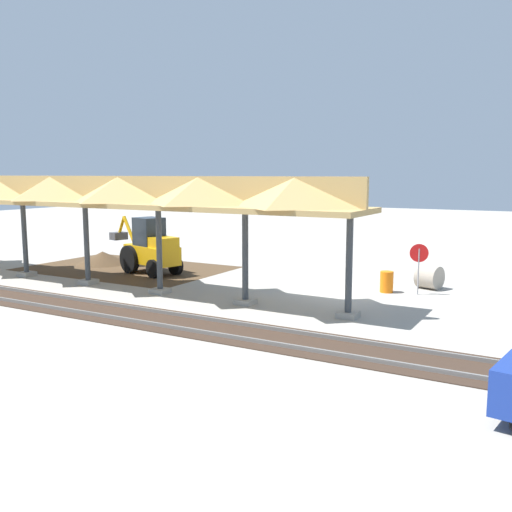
# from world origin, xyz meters

# --- Properties ---
(ground_plane) EXTENTS (120.00, 120.00, 0.00)m
(ground_plane) POSITION_xyz_m (0.00, 0.00, 0.00)
(ground_plane) COLOR #9E998E
(dirt_work_zone) EXTENTS (10.43, 7.00, 0.01)m
(dirt_work_zone) POSITION_xyz_m (12.16, -0.14, 0.00)
(dirt_work_zone) COLOR #4C3823
(dirt_work_zone) RESTS_ON ground
(platform_canopy) EXTENTS (26.23, 3.20, 4.90)m
(platform_canopy) POSITION_xyz_m (10.74, 3.97, 4.18)
(platform_canopy) COLOR #9E998E
(platform_canopy) RESTS_ON ground
(rail_tracks) EXTENTS (60.00, 2.58, 0.15)m
(rail_tracks) POSITION_xyz_m (0.00, 7.53, 0.03)
(rail_tracks) COLOR slate
(rail_tracks) RESTS_ON ground
(stop_sign) EXTENTS (0.74, 0.21, 2.13)m
(stop_sign) POSITION_xyz_m (-2.95, -1.11, 1.52)
(stop_sign) COLOR gray
(stop_sign) RESTS_ON ground
(backhoe) EXTENTS (5.13, 2.55, 2.82)m
(backhoe) POSITION_xyz_m (10.08, 0.36, 1.27)
(backhoe) COLOR orange
(backhoe) RESTS_ON ground
(dirt_mound) EXTENTS (5.75, 5.75, 1.39)m
(dirt_mound) POSITION_xyz_m (14.38, -0.68, 0.00)
(dirt_mound) COLOR #4C3823
(dirt_mound) RESTS_ON ground
(concrete_pipe) EXTENTS (1.20, 1.26, 1.03)m
(concrete_pipe) POSITION_xyz_m (-3.08, -2.60, 0.51)
(concrete_pipe) COLOR #9E9384
(concrete_pipe) RESTS_ON ground
(traffic_barrel) EXTENTS (0.56, 0.56, 0.90)m
(traffic_barrel) POSITION_xyz_m (-1.69, -0.90, 0.45)
(traffic_barrel) COLOR orange
(traffic_barrel) RESTS_ON ground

